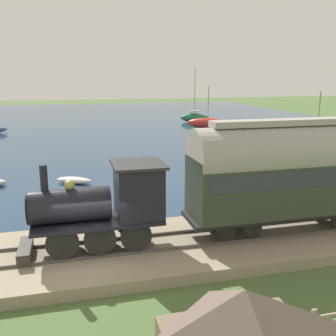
# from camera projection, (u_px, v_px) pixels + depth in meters

# --- Properties ---
(ground_plane) EXTENTS (200.00, 200.00, 0.00)m
(ground_plane) POSITION_uv_depth(u_px,v_px,m) (92.00, 268.00, 14.16)
(ground_plane) COLOR #476033
(harbor_water) EXTENTS (80.00, 80.00, 0.01)m
(harbor_water) POSITION_uv_depth(u_px,v_px,m) (71.00, 124.00, 55.12)
(harbor_water) COLOR navy
(harbor_water) RESTS_ON ground
(rail_embankment) EXTENTS (5.25, 56.00, 0.55)m
(rail_embankment) POSITION_uv_depth(u_px,v_px,m) (91.00, 256.00, 14.64)
(rail_embankment) COLOR gray
(rail_embankment) RESTS_ON ground
(steam_locomotive) EXTENTS (2.03, 5.28, 3.22)m
(steam_locomotive) POSITION_uv_depth(u_px,v_px,m) (107.00, 201.00, 14.32)
(steam_locomotive) COLOR black
(steam_locomotive) RESTS_ON rail_embankment
(passenger_coach) EXTENTS (2.32, 8.74, 4.54)m
(passenger_coach) POSITION_uv_depth(u_px,v_px,m) (291.00, 169.00, 15.97)
(passenger_coach) COLOR black
(passenger_coach) RESTS_ON rail_embankment
(sailboat_red) EXTENTS (3.96, 5.33, 5.39)m
(sailboat_red) POSITION_uv_depth(u_px,v_px,m) (208.00, 123.00, 50.61)
(sailboat_red) COLOR #B72D23
(sailboat_red) RESTS_ON harbor_water
(sailboat_white) EXTENTS (2.11, 4.67, 5.48)m
(sailboat_white) POSITION_uv_depth(u_px,v_px,m) (316.00, 149.00, 33.40)
(sailboat_white) COLOR white
(sailboat_white) RESTS_ON harbor_water
(sailboat_green) EXTENTS (2.46, 4.15, 7.78)m
(sailboat_green) POSITION_uv_depth(u_px,v_px,m) (194.00, 117.00, 57.55)
(sailboat_green) COLOR #236B42
(sailboat_green) RESTS_ON harbor_water
(rowboat_far_out) EXTENTS (1.70, 2.41, 0.43)m
(rowboat_far_out) POSITION_uv_depth(u_px,v_px,m) (74.00, 180.00, 25.06)
(rowboat_far_out) COLOR silver
(rowboat_far_out) RESTS_ON harbor_water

